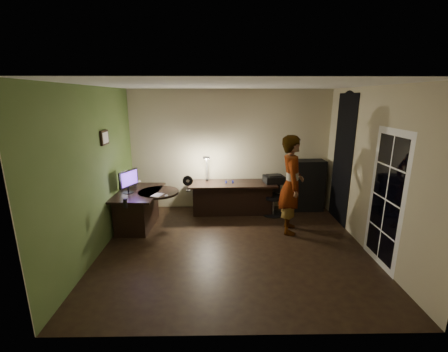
{
  "coord_description": "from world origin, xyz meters",
  "views": [
    {
      "loc": [
        -0.24,
        -4.72,
        2.53
      ],
      "look_at": [
        -0.15,
        1.05,
        1.0
      ],
      "focal_mm": 24.0,
      "sensor_mm": 36.0,
      "label": 1
    }
  ],
  "objects_px": {
    "monitor": "(128,185)",
    "office_chair": "(274,197)",
    "desk_right": "(232,198)",
    "cabinet": "(306,185)",
    "desk_left": "(140,209)",
    "person": "(291,185)"
  },
  "relations": [
    {
      "from": "monitor",
      "to": "person",
      "type": "relative_size",
      "value": 0.26
    },
    {
      "from": "office_chair",
      "to": "person",
      "type": "height_order",
      "value": "person"
    },
    {
      "from": "desk_right",
      "to": "monitor",
      "type": "distance_m",
      "value": 2.23
    },
    {
      "from": "office_chair",
      "to": "cabinet",
      "type": "bearing_deg",
      "value": 23.38
    },
    {
      "from": "monitor",
      "to": "office_chair",
      "type": "distance_m",
      "value": 3.05
    },
    {
      "from": "desk_left",
      "to": "cabinet",
      "type": "bearing_deg",
      "value": 17.17
    },
    {
      "from": "desk_right",
      "to": "person",
      "type": "bearing_deg",
      "value": -41.42
    },
    {
      "from": "monitor",
      "to": "office_chair",
      "type": "height_order",
      "value": "monitor"
    },
    {
      "from": "cabinet",
      "to": "person",
      "type": "distance_m",
      "value": 1.35
    },
    {
      "from": "desk_left",
      "to": "monitor",
      "type": "distance_m",
      "value": 0.56
    },
    {
      "from": "cabinet",
      "to": "monitor",
      "type": "bearing_deg",
      "value": -167.6
    },
    {
      "from": "desk_right",
      "to": "office_chair",
      "type": "distance_m",
      "value": 0.91
    },
    {
      "from": "person",
      "to": "desk_right",
      "type": "bearing_deg",
      "value": 57.37
    },
    {
      "from": "office_chair",
      "to": "monitor",
      "type": "bearing_deg",
      "value": -166.23
    },
    {
      "from": "cabinet",
      "to": "desk_left",
      "type": "bearing_deg",
      "value": -168.03
    },
    {
      "from": "desk_left",
      "to": "person",
      "type": "height_order",
      "value": "person"
    },
    {
      "from": "cabinet",
      "to": "monitor",
      "type": "xyz_separation_m",
      "value": [
        -3.72,
        -0.98,
        0.32
      ]
    },
    {
      "from": "desk_right",
      "to": "cabinet",
      "type": "bearing_deg",
      "value": 6.81
    },
    {
      "from": "desk_left",
      "to": "office_chair",
      "type": "distance_m",
      "value": 2.83
    },
    {
      "from": "office_chair",
      "to": "desk_left",
      "type": "bearing_deg",
      "value": -166.92
    },
    {
      "from": "monitor",
      "to": "person",
      "type": "xyz_separation_m",
      "value": [
        3.1,
        -0.17,
        0.04
      ]
    },
    {
      "from": "desk_left",
      "to": "person",
      "type": "relative_size",
      "value": 0.69
    }
  ]
}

